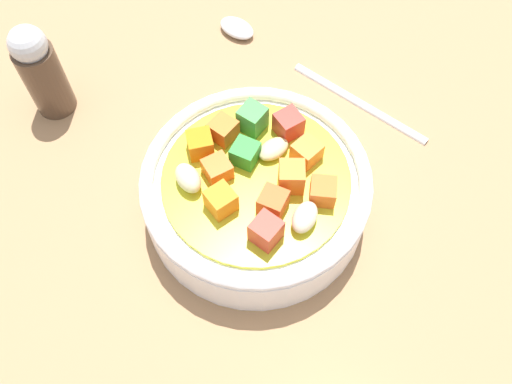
{
  "coord_description": "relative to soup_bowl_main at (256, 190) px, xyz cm",
  "views": [
    {
      "loc": [
        16.86,
        9.83,
        36.58
      ],
      "look_at": [
        0.0,
        0.0,
        2.3
      ],
      "focal_mm": 38.16,
      "sensor_mm": 36.0,
      "label": 1
    }
  ],
  "objects": [
    {
      "name": "spoon",
      "position": [
        -14.09,
        -4.51,
        -2.13
      ],
      "size": [
        4.58,
        21.79,
        1.08
      ],
      "rotation": [
        0.0,
        0.0,
        4.57
      ],
      "color": "silver",
      "rests_on": "ground_plane"
    },
    {
      "name": "ground_plane",
      "position": [
        0.01,
        0.0,
        -3.59
      ],
      "size": [
        140.0,
        140.0,
        2.0
      ],
      "primitive_type": "cube",
      "color": "#9E754F"
    },
    {
      "name": "soup_bowl_main",
      "position": [
        0.0,
        0.0,
        0.0
      ],
      "size": [
        16.31,
        16.31,
        6.28
      ],
      "color": "white",
      "rests_on": "ground_plane"
    },
    {
      "name": "pepper_shaker",
      "position": [
        0.3,
        -19.55,
        1.65
      ],
      "size": [
        3.23,
        3.23,
        8.56
      ],
      "color": "#4C3828",
      "rests_on": "ground_plane"
    }
  ]
}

